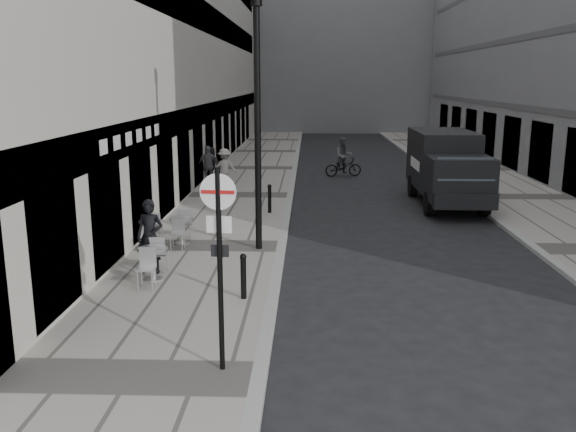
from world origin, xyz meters
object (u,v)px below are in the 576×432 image
Objects in this scene: walking_man at (150,237)px; sign_post at (219,243)px; lamppost at (257,111)px; panel_van at (446,164)px; cyclist at (343,161)px.

walking_man is 5.55m from sign_post.
walking_man is 0.27× the size of lamppost.
lamppost is 9.65m from panel_van.
walking_man is 12.64m from panel_van.
panel_van is at bearing -73.58° from cyclist.
lamppost reaches higher than sign_post.
lamppost is at bearing 94.88° from sign_post.
sign_post is 7.29m from lamppost.
panel_van is (8.85, 9.01, 0.52)m from walking_man.
sign_post reaches higher than cyclist.
lamppost is 1.15× the size of panel_van.
sign_post is 0.56× the size of panel_van.
cyclist is (3.01, 20.61, -1.45)m from sign_post.
lamppost is 3.49× the size of cyclist.
sign_post is 1.69× the size of cyclist.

